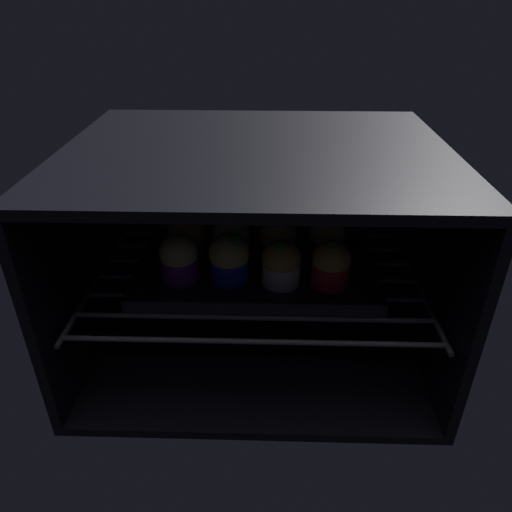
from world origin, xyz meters
TOP-DOWN VIEW (x-y plane):
  - oven_cavity at (0.00, 26.25)cm, footprint 59.00×47.00cm
  - oven_rack at (0.00, 22.00)cm, footprint 54.80×42.00cm
  - baking_tray at (0.00, 20.22)cm, footprint 39.54×23.37cm
  - muffin_row0_col0 at (-12.17, 16.38)cm, footprint 6.05×6.05cm
  - muffin_row0_col1 at (-4.09, 16.40)cm, footprint 6.47×6.47cm
  - muffin_row0_col2 at (4.14, 15.76)cm, footprint 6.20×6.20cm
  - muffin_row0_col3 at (11.96, 15.78)cm, footprint 6.09×6.09cm
  - muffin_row1_col0 at (-11.99, 23.87)cm, footprint 6.58×6.58cm
  - muffin_row1_col1 at (-4.34, 23.93)cm, footprint 6.27×6.27cm
  - muffin_row1_col2 at (3.66, 24.22)cm, footprint 6.42×6.42cm
  - muffin_row1_col3 at (12.10, 24.52)cm, footprint 6.11×6.11cm

SIDE VIEW (x-z plane):
  - oven_rack at x=0.00cm, z-range 13.20..14.00cm
  - baking_tray at x=0.00cm, z-range 13.59..15.79cm
  - oven_cavity at x=0.00cm, z-range -1.50..35.50cm
  - muffin_row0_col2 at x=4.14cm, z-range 14.83..22.72cm
  - muffin_row0_col3 at x=11.96cm, z-range 14.83..22.78cm
  - muffin_row1_col2 at x=3.66cm, z-range 14.74..23.02cm
  - muffin_row1_col3 at x=12.10cm, z-range 14.82..23.03cm
  - muffin_row1_col0 at x=-11.99cm, z-range 14.81..23.17cm
  - muffin_row0_col0 at x=-12.17cm, z-range 15.04..22.95cm
  - muffin_row1_col1 at x=-4.34cm, z-range 15.07..23.01cm
  - muffin_row0_col1 at x=-4.09cm, z-range 14.92..23.60cm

